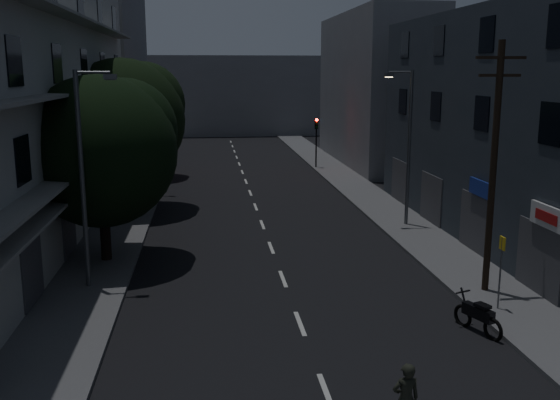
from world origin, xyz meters
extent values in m
plane|color=black|center=(0.00, 25.00, 0.00)|extent=(160.00, 160.00, 0.00)
cube|color=#565659|center=(-7.50, 25.00, 0.07)|extent=(3.00, 90.00, 0.15)
cube|color=#565659|center=(7.50, 25.00, 0.07)|extent=(3.00, 90.00, 0.15)
cube|color=beige|center=(0.00, 2.00, 0.01)|extent=(0.15, 2.00, 0.01)
cube|color=beige|center=(0.00, 6.50, 0.01)|extent=(0.15, 2.00, 0.01)
cube|color=beige|center=(0.00, 11.00, 0.01)|extent=(0.15, 2.00, 0.01)
cube|color=beige|center=(0.00, 15.50, 0.01)|extent=(0.15, 2.00, 0.01)
cube|color=beige|center=(0.00, 20.00, 0.01)|extent=(0.15, 2.00, 0.01)
cube|color=beige|center=(0.00, 24.50, 0.01)|extent=(0.15, 2.00, 0.01)
cube|color=beige|center=(0.00, 29.00, 0.01)|extent=(0.15, 2.00, 0.01)
cube|color=beige|center=(0.00, 33.50, 0.01)|extent=(0.15, 2.00, 0.01)
cube|color=beige|center=(0.00, 38.00, 0.01)|extent=(0.15, 2.00, 0.01)
cube|color=beige|center=(0.00, 42.50, 0.01)|extent=(0.15, 2.00, 0.01)
cube|color=beige|center=(0.00, 47.00, 0.01)|extent=(0.15, 2.00, 0.01)
cube|color=beige|center=(0.00, 51.50, 0.01)|extent=(0.15, 2.00, 0.01)
cube|color=beige|center=(0.00, 56.00, 0.01)|extent=(0.15, 2.00, 0.01)
cube|color=beige|center=(0.00, 60.50, 0.01)|extent=(0.15, 2.00, 0.01)
cube|color=#AEADA9|center=(-12.00, 18.00, 7.00)|extent=(6.00, 36.00, 14.00)
cube|color=black|center=(-8.98, 9.00, 2.00)|extent=(0.06, 1.60, 1.60)
cube|color=black|center=(-8.98, 15.00, 2.00)|extent=(0.06, 1.60, 1.60)
cube|color=black|center=(-8.98, 21.00, 2.00)|extent=(0.06, 1.60, 1.60)
cube|color=black|center=(-8.98, 27.00, 2.00)|extent=(0.06, 1.60, 1.60)
cube|color=black|center=(-8.98, 33.00, 2.00)|extent=(0.06, 1.60, 1.60)
cube|color=black|center=(-8.98, 9.00, 5.20)|extent=(0.06, 1.60, 1.60)
cube|color=black|center=(-8.98, 15.00, 5.20)|extent=(0.06, 1.60, 1.60)
cube|color=black|center=(-8.98, 21.00, 5.20)|extent=(0.06, 1.60, 1.60)
cube|color=black|center=(-8.98, 27.00, 5.20)|extent=(0.06, 1.60, 1.60)
cube|color=black|center=(-8.98, 33.00, 5.20)|extent=(0.06, 1.60, 1.60)
cube|color=black|center=(-8.98, 9.00, 8.40)|extent=(0.06, 1.60, 1.60)
cube|color=black|center=(-8.98, 15.00, 8.40)|extent=(0.06, 1.60, 1.60)
cube|color=black|center=(-8.98, 21.00, 8.40)|extent=(0.06, 1.60, 1.60)
cube|color=black|center=(-8.98, 27.00, 8.40)|extent=(0.06, 1.60, 1.60)
cube|color=black|center=(-8.98, 33.00, 8.40)|extent=(0.06, 1.60, 1.60)
cube|color=black|center=(-8.98, 27.00, 11.60)|extent=(0.06, 1.60, 1.60)
cube|color=black|center=(-8.98, 33.00, 11.60)|extent=(0.06, 1.60, 1.60)
cube|color=gray|center=(-8.50, 18.00, 4.00)|extent=(1.00, 32.40, 0.12)
cube|color=gray|center=(-8.50, 18.00, 7.20)|extent=(1.00, 32.40, 0.12)
cube|color=gray|center=(-8.50, 18.00, 10.40)|extent=(1.00, 32.40, 0.12)
cube|color=gray|center=(-8.60, 18.00, 3.10)|extent=(0.80, 32.40, 0.12)
cube|color=#424247|center=(-8.97, 9.00, 1.40)|extent=(0.06, 2.40, 2.40)
cube|color=#424247|center=(-8.97, 15.00, 1.40)|extent=(0.06, 2.40, 2.40)
cube|color=#424247|center=(-8.97, 21.00, 1.40)|extent=(0.06, 2.40, 2.40)
cube|color=#424247|center=(-8.97, 27.00, 1.40)|extent=(0.06, 2.40, 2.40)
cube|color=#424247|center=(-8.97, 33.00, 1.40)|extent=(0.06, 2.40, 2.40)
cube|color=#2C343C|center=(12.00, 14.00, 5.50)|extent=(6.00, 28.00, 11.00)
cube|color=black|center=(8.98, 8.00, 6.30)|extent=(0.06, 1.40, 1.50)
cube|color=black|center=(8.98, 13.50, 6.30)|extent=(0.06, 1.40, 1.50)
cube|color=black|center=(8.98, 19.00, 6.30)|extent=(0.06, 1.40, 1.50)
cube|color=black|center=(8.98, 24.50, 6.30)|extent=(0.06, 1.40, 1.50)
cube|color=black|center=(8.98, 8.00, 9.60)|extent=(0.06, 1.40, 1.50)
cube|color=black|center=(8.98, 13.50, 9.60)|extent=(0.06, 1.40, 1.50)
cube|color=black|center=(8.98, 19.00, 9.60)|extent=(0.06, 1.40, 1.50)
cube|color=black|center=(8.98, 24.50, 9.60)|extent=(0.06, 1.40, 1.50)
cube|color=#424247|center=(8.97, 8.00, 1.40)|extent=(0.06, 3.00, 2.60)
cube|color=#424247|center=(8.97, 13.50, 1.40)|extent=(0.06, 3.00, 2.60)
cube|color=#424247|center=(8.97, 19.00, 1.40)|extent=(0.06, 3.00, 2.60)
cube|color=#424247|center=(8.97, 24.50, 1.40)|extent=(0.06, 3.00, 2.60)
cube|color=silver|center=(8.90, 7.50, 3.10)|extent=(0.12, 2.20, 0.80)
cube|color=#B21414|center=(8.82, 7.50, 3.10)|extent=(0.02, 1.40, 0.36)
cube|color=navy|center=(8.90, 13.00, 3.10)|extent=(0.12, 2.00, 0.70)
cube|color=slate|center=(-12.00, 48.00, 8.00)|extent=(6.00, 20.00, 16.00)
cube|color=slate|center=(12.00, 42.00, 6.50)|extent=(6.00, 20.00, 13.00)
cube|color=slate|center=(0.00, 70.00, 5.00)|extent=(24.00, 8.00, 10.00)
cylinder|color=black|center=(-7.28, 14.08, 2.27)|extent=(0.44, 0.44, 4.24)
sphere|color=black|center=(-7.28, 14.08, 4.81)|extent=(6.36, 6.36, 6.36)
sphere|color=black|center=(-6.32, 14.88, 5.61)|extent=(4.45, 4.45, 4.45)
sphere|color=black|center=(-8.07, 13.45, 5.29)|extent=(4.13, 4.13, 4.13)
cylinder|color=black|center=(-7.60, 24.30, 2.50)|extent=(0.44, 0.44, 4.70)
sphere|color=black|center=(-7.60, 24.30, 5.32)|extent=(7.08, 7.08, 7.08)
sphere|color=black|center=(-6.54, 25.18, 6.20)|extent=(4.95, 4.95, 4.95)
sphere|color=black|center=(-8.49, 23.59, 5.85)|extent=(4.60, 4.60, 4.60)
cylinder|color=black|center=(-7.44, 35.89, 1.94)|extent=(0.44, 0.44, 3.57)
sphere|color=black|center=(-7.44, 35.89, 4.08)|extent=(5.34, 5.34, 5.34)
sphere|color=black|center=(-6.64, 36.56, 4.75)|extent=(3.74, 3.74, 3.74)
sphere|color=black|center=(-8.11, 35.36, 4.48)|extent=(3.47, 3.47, 3.47)
cylinder|color=black|center=(6.29, 39.01, 1.75)|extent=(0.12, 0.12, 3.20)
cube|color=black|center=(6.29, 39.01, 3.80)|extent=(0.28, 0.22, 0.90)
sphere|color=#FF0C05|center=(6.29, 38.86, 4.13)|extent=(0.22, 0.22, 0.22)
sphere|color=#3F330C|center=(6.29, 38.86, 3.83)|extent=(0.22, 0.22, 0.22)
sphere|color=black|center=(6.29, 38.86, 3.53)|extent=(0.22, 0.22, 0.22)
cylinder|color=black|center=(-6.65, 40.54, 1.75)|extent=(0.12, 0.12, 3.20)
cube|color=black|center=(-6.65, 40.54, 3.80)|extent=(0.28, 0.22, 0.90)
sphere|color=#FF0C05|center=(-6.65, 40.39, 4.13)|extent=(0.22, 0.22, 0.22)
sphere|color=#3F330C|center=(-6.65, 40.39, 3.83)|extent=(0.22, 0.22, 0.22)
sphere|color=black|center=(-6.65, 40.39, 3.53)|extent=(0.22, 0.22, 0.22)
cylinder|color=#575B5F|center=(-7.44, 10.69, 4.15)|extent=(0.18, 0.18, 8.00)
cylinder|color=#575B5F|center=(-6.84, 10.69, 8.05)|extent=(1.20, 0.10, 0.10)
cube|color=#575B5F|center=(-6.24, 10.69, 7.90)|extent=(0.45, 0.25, 0.18)
cube|color=#4C4C4C|center=(-6.24, 10.69, 7.80)|extent=(0.35, 0.18, 0.04)
cylinder|color=#55585D|center=(7.54, 18.71, 4.15)|extent=(0.18, 0.18, 8.00)
cylinder|color=#55585D|center=(6.94, 18.71, 8.05)|extent=(1.20, 0.10, 0.10)
cube|color=#55585D|center=(6.34, 18.71, 7.90)|extent=(0.45, 0.25, 0.18)
cube|color=#FFD88C|center=(6.34, 18.71, 7.80)|extent=(0.35, 0.18, 0.04)
cylinder|color=#57585E|center=(-7.29, 29.45, 4.15)|extent=(0.18, 0.18, 8.00)
cylinder|color=#57585E|center=(-6.69, 29.45, 8.05)|extent=(1.20, 0.10, 0.10)
cube|color=#57585E|center=(-6.09, 29.45, 7.90)|extent=(0.45, 0.25, 0.18)
cube|color=#4C4C4C|center=(-6.09, 29.45, 7.80)|extent=(0.35, 0.18, 0.04)
cylinder|color=black|center=(7.24, 8.49, 4.65)|extent=(0.24, 0.24, 9.00)
cube|color=black|center=(7.24, 8.49, 8.55)|extent=(1.80, 0.10, 0.10)
cube|color=black|center=(7.24, 8.49, 7.95)|extent=(1.50, 0.10, 0.10)
cylinder|color=#595B60|center=(6.86, 6.65, 1.40)|extent=(0.06, 0.06, 2.50)
cube|color=yellow|center=(6.86, 6.65, 2.45)|extent=(0.05, 0.35, 0.45)
torus|color=black|center=(5.69, 4.57, 0.32)|extent=(0.38, 0.75, 0.75)
torus|color=black|center=(5.23, 5.76, 0.32)|extent=(0.38, 0.75, 0.75)
cube|color=black|center=(5.46, 5.16, 0.66)|extent=(0.67, 1.19, 0.37)
cube|color=black|center=(5.52, 5.01, 0.94)|extent=(0.47, 0.56, 0.11)
cylinder|color=black|center=(5.25, 5.71, 0.80)|extent=(0.23, 0.46, 0.90)
cube|color=black|center=(5.21, 5.81, 1.12)|extent=(0.56, 0.25, 0.04)
imported|color=black|center=(1.16, -0.74, 1.26)|extent=(0.63, 0.44, 1.66)
camera|label=1|loc=(-2.92, -12.42, 8.09)|focal=40.00mm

